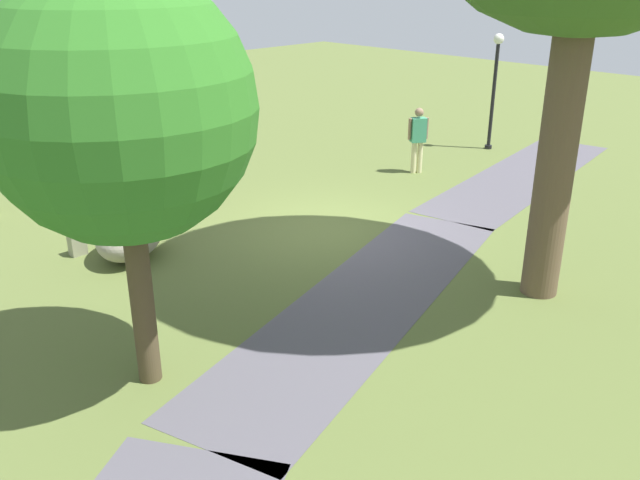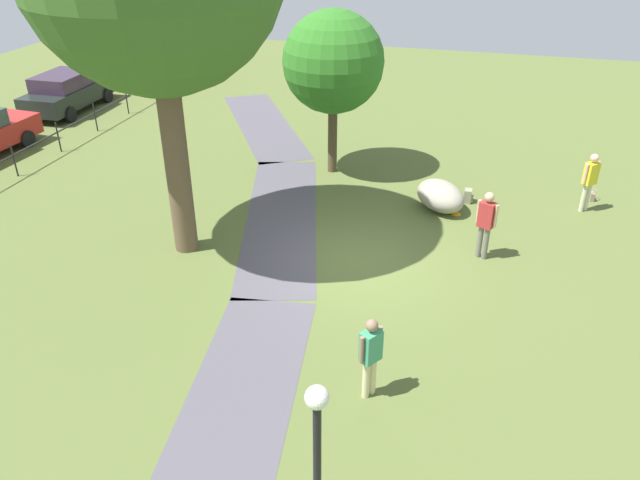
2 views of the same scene
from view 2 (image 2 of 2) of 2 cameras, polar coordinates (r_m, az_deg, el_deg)
ground_plane at (r=14.91m, az=3.55°, el=-2.07°), size 48.00×48.00×0.00m
footpath_segment_near at (r=10.65m, az=-8.75°, el=-17.96°), size 8.19×3.03×0.01m
footpath_segment_mid at (r=16.99m, az=-3.60°, el=2.15°), size 8.21×4.05×0.01m
footpath_segment_far at (r=24.30m, az=-5.28°, el=10.67°), size 7.82×5.80×0.01m
young_tree_near_path at (r=18.83m, az=1.24°, el=16.15°), size 3.03×3.03×4.98m
lamp_post at (r=7.65m, az=-0.26°, el=-20.06°), size 0.28×0.28×3.15m
lawn_boulder at (r=17.57m, az=11.12°, el=4.05°), size 1.95×1.90×0.81m
woman_with_handbag at (r=18.46m, az=23.78°, el=5.26°), size 0.42×0.43×1.69m
man_near_boulder at (r=15.11m, az=15.16°, el=1.77°), size 0.36×0.48×1.75m
passerby_on_path at (r=10.70m, az=4.71°, el=-10.39°), size 0.45×0.40×1.64m
handbag_on_grass at (r=19.56m, az=23.89°, el=3.82°), size 0.34×0.31×0.31m
backpack_by_boulder at (r=18.23m, az=13.59°, el=3.98°), size 0.28×0.26×0.40m
frisbee_on_grass at (r=17.52m, az=12.51°, el=2.37°), size 0.27×0.27×0.02m
parked_sedan_red at (r=27.60m, az=-22.40°, el=12.67°), size 4.41×2.00×1.56m
delivery_van at (r=32.46m, az=-16.09°, el=16.80°), size 5.43×2.59×2.30m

